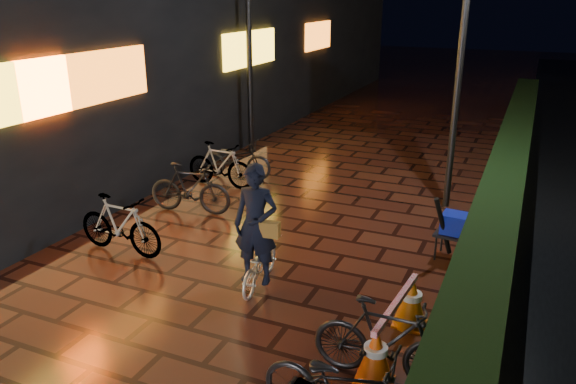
% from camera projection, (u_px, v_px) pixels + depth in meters
% --- Properties ---
extents(ground, '(80.00, 80.00, 0.00)m').
position_uv_depth(ground, '(162.00, 353.00, 6.60)').
color(ground, '#381911').
rests_on(ground, ground).
extents(hedge, '(0.70, 20.00, 1.00)m').
position_uv_depth(hedge, '(510.00, 165.00, 12.06)').
color(hedge, black).
rests_on(hedge, ground).
extents(lamp_post_hedge, '(0.45, 0.17, 4.72)m').
position_uv_depth(lamp_post_hedge, '(459.00, 74.00, 10.28)').
color(lamp_post_hedge, black).
rests_on(lamp_post_hedge, ground).
extents(lamp_post_sf, '(0.51, 0.22, 5.32)m').
position_uv_depth(lamp_post_sf, '(249.00, 38.00, 13.86)').
color(lamp_post_sf, black).
rests_on(lamp_post_sf, ground).
extents(cyclist, '(0.69, 1.33, 1.85)m').
position_uv_depth(cyclist, '(257.00, 243.00, 7.87)').
color(cyclist, silver).
rests_on(cyclist, ground).
extents(traffic_barrier, '(0.54, 1.71, 0.69)m').
position_uv_depth(traffic_barrier, '(395.00, 326.00, 6.53)').
color(traffic_barrier, '#E14D0B').
rests_on(traffic_barrier, ground).
extents(cart_assembly, '(0.64, 0.60, 1.09)m').
position_uv_depth(cart_assembly, '(454.00, 226.00, 8.76)').
color(cart_assembly, black).
rests_on(cart_assembly, ground).
extents(parked_bikes_storefront, '(1.95, 4.85, 0.98)m').
position_uv_depth(parked_bikes_storefront, '(199.00, 180.00, 11.19)').
color(parked_bikes_storefront, black).
rests_on(parked_bikes_storefront, ground).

